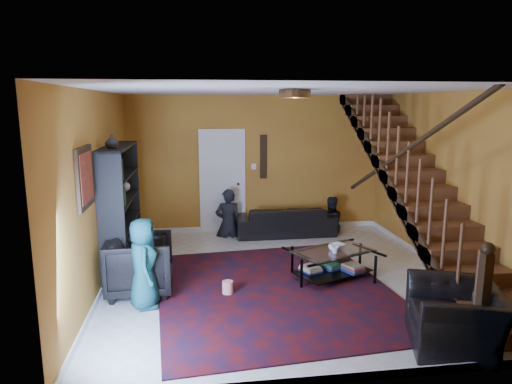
# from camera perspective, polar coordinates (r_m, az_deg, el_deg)

# --- Properties ---
(floor) EXTENTS (5.50, 5.50, 0.00)m
(floor) POSITION_cam_1_polar(r_m,az_deg,el_deg) (7.13, 3.07, -10.57)
(floor) COLOR beige
(floor) RESTS_ON ground
(room) EXTENTS (5.50, 5.50, 5.50)m
(room) POSITION_cam_1_polar(r_m,az_deg,el_deg) (8.25, -7.90, -7.27)
(room) COLOR #B78628
(room) RESTS_ON ground
(staircase) EXTENTS (0.95, 5.02, 3.18)m
(staircase) POSITION_cam_1_polar(r_m,az_deg,el_deg) (7.44, 19.44, 0.92)
(staircase) COLOR brown
(staircase) RESTS_ON floor
(bookshelf) EXTENTS (0.35, 1.80, 2.00)m
(bookshelf) POSITION_cam_1_polar(r_m,az_deg,el_deg) (7.39, -16.44, -2.41)
(bookshelf) COLOR black
(bookshelf) RESTS_ON floor
(door) EXTENTS (0.82, 0.05, 2.05)m
(door) POSITION_cam_1_polar(r_m,az_deg,el_deg) (9.39, -4.21, 1.16)
(door) COLOR silver
(door) RESTS_ON floor
(framed_picture) EXTENTS (0.04, 0.74, 0.74)m
(framed_picture) POSITION_cam_1_polar(r_m,az_deg,el_deg) (5.83, -20.59, 1.73)
(framed_picture) COLOR maroon
(framed_picture) RESTS_ON room
(wall_hanging) EXTENTS (0.14, 0.03, 0.90)m
(wall_hanging) POSITION_cam_1_polar(r_m,az_deg,el_deg) (9.41, 0.93, 4.43)
(wall_hanging) COLOR black
(wall_hanging) RESTS_ON room
(ceiling_fixture) EXTENTS (0.40, 0.40, 0.10)m
(ceiling_fixture) POSITION_cam_1_polar(r_m,az_deg,el_deg) (5.86, 4.85, 12.15)
(ceiling_fixture) COLOR #3F2814
(ceiling_fixture) RESTS_ON room
(rug) EXTENTS (3.55, 3.97, 0.02)m
(rug) POSITION_cam_1_polar(r_m,az_deg,el_deg) (6.64, 2.37, -12.17)
(rug) COLOR #450C0D
(rug) RESTS_ON floor
(sofa) EXTENTS (1.99, 0.79, 0.58)m
(sofa) POSITION_cam_1_polar(r_m,az_deg,el_deg) (9.29, 3.62, -3.58)
(sofa) COLOR black
(sofa) RESTS_ON floor
(armchair_left) EXTENTS (0.92, 0.89, 0.82)m
(armchair_left) POSITION_cam_1_polar(r_m,az_deg,el_deg) (6.63, -14.26, -8.82)
(armchair_left) COLOR black
(armchair_left) RESTS_ON floor
(armchair_right) EXTENTS (1.19, 1.27, 0.68)m
(armchair_right) POSITION_cam_1_polar(r_m,az_deg,el_deg) (5.57, 23.65, -14.12)
(armchair_right) COLOR black
(armchair_right) RESTS_ON floor
(person_adult_a) EXTENTS (0.52, 0.34, 1.42)m
(person_adult_a) POSITION_cam_1_polar(r_m,az_deg,el_deg) (9.19, -3.49, -3.94)
(person_adult_a) COLOR black
(person_adult_a) RESTS_ON sofa
(person_adult_b) EXTENTS (0.60, 0.48, 1.20)m
(person_adult_b) POSITION_cam_1_polar(r_m,az_deg,el_deg) (9.61, 9.25, -4.08)
(person_adult_b) COLOR black
(person_adult_b) RESTS_ON sofa
(person_child) EXTENTS (0.47, 0.64, 1.19)m
(person_child) POSITION_cam_1_polar(r_m,az_deg,el_deg) (6.11, -13.89, -8.65)
(person_child) COLOR #175459
(person_child) RESTS_ON armchair_left
(coffee_table) EXTENTS (1.35, 1.11, 0.45)m
(coffee_table) POSITION_cam_1_polar(r_m,az_deg,el_deg) (7.07, 9.54, -8.68)
(coffee_table) COLOR black
(coffee_table) RESTS_ON floor
(cup_a) EXTENTS (0.12, 0.12, 0.09)m
(cup_a) POSITION_cam_1_polar(r_m,az_deg,el_deg) (7.02, 9.53, -6.81)
(cup_a) COLOR #999999
(cup_a) RESTS_ON coffee_table
(cup_b) EXTENTS (0.11, 0.11, 0.10)m
(cup_b) POSITION_cam_1_polar(r_m,az_deg,el_deg) (6.87, 9.85, -7.16)
(cup_b) COLOR #999999
(cup_b) RESTS_ON coffee_table
(bowl) EXTENTS (0.26, 0.26, 0.05)m
(bowl) POSITION_cam_1_polar(r_m,az_deg,el_deg) (7.18, 10.13, -6.60)
(bowl) COLOR #999999
(bowl) RESTS_ON coffee_table
(vase) EXTENTS (0.18, 0.18, 0.19)m
(vase) POSITION_cam_1_polar(r_m,az_deg,el_deg) (6.73, -17.58, 6.02)
(vase) COLOR #999999
(vase) RESTS_ON bookshelf
(popcorn_bucket) EXTENTS (0.16, 0.16, 0.17)m
(popcorn_bucket) POSITION_cam_1_polar(r_m,az_deg,el_deg) (6.49, -3.55, -11.80)
(popcorn_bucket) COLOR red
(popcorn_bucket) RESTS_ON rug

